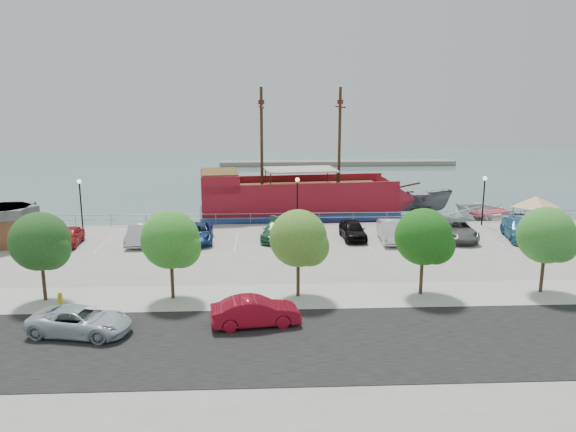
{
  "coord_description": "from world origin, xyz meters",
  "views": [
    {
      "loc": [
        -2.97,
        -39.87,
        11.29
      ],
      "look_at": [
        -1.0,
        2.0,
        2.0
      ],
      "focal_mm": 35.0,
      "sensor_mm": 36.0,
      "label": 1
    }
  ],
  "objects": [
    {
      "name": "dock_mid",
      "position": [
        7.41,
        9.2,
        -0.8
      ],
      "size": [
        7.31,
        3.65,
        0.4
      ],
      "primitive_type": "cube",
      "rotation": [
        0.0,
        0.0,
        0.24
      ],
      "color": "gray",
      "rests_on": "ground"
    },
    {
      "name": "ground",
      "position": [
        0.0,
        0.0,
        -1.0
      ],
      "size": [
        160.0,
        160.0,
        0.0
      ],
      "primitive_type": "plane",
      "color": "#4D6D6A"
    },
    {
      "name": "street",
      "position": [
        0.0,
        -16.0,
        0.01
      ],
      "size": [
        100.0,
        8.0,
        0.04
      ],
      "primitive_type": "cube",
      "color": "black",
      "rests_on": "land_slab"
    },
    {
      "name": "fire_hydrant",
      "position": [
        -13.9,
        -10.8,
        0.4
      ],
      "size": [
        0.26,
        0.26,
        0.74
      ],
      "rotation": [
        0.0,
        0.0,
        -0.02
      ],
      "color": "gold",
      "rests_on": "sidewalk"
    },
    {
      "name": "land_slab",
      "position": [
        0.0,
        -21.0,
        -0.6
      ],
      "size": [
        100.0,
        58.0,
        1.2
      ],
      "primitive_type": "cube",
      "color": "gray",
      "rests_on": "ground"
    },
    {
      "name": "lamp_post_left",
      "position": [
        -18.0,
        6.5,
        2.94
      ],
      "size": [
        0.36,
        0.36,
        4.28
      ],
      "color": "black",
      "rests_on": "land_slab"
    },
    {
      "name": "street_van",
      "position": [
        -11.65,
        -14.56,
        0.67
      ],
      "size": [
        5.16,
        3.11,
        1.34
      ],
      "primitive_type": "imported",
      "rotation": [
        0.0,
        0.0,
        1.38
      ],
      "color": "silver",
      "rests_on": "street"
    },
    {
      "name": "tree_d",
      "position": [
        -0.85,
        -10.07,
        3.3
      ],
      "size": [
        3.3,
        3.2,
        5.0
      ],
      "color": "#473321",
      "rests_on": "sidewalk"
    },
    {
      "name": "parked_car_h",
      "position": [
        17.2,
        1.85,
        0.78
      ],
      "size": [
        3.12,
        5.67,
        1.56
      ],
      "primitive_type": "imported",
      "rotation": [
        0.0,
        0.0,
        -0.18
      ],
      "color": "teal",
      "rests_on": "land_slab"
    },
    {
      "name": "seawall_railing",
      "position": [
        0.0,
        7.8,
        0.53
      ],
      "size": [
        50.0,
        0.06,
        1.0
      ],
      "color": "gray",
      "rests_on": "land_slab"
    },
    {
      "name": "dock_west",
      "position": [
        -15.07,
        9.2,
        -0.8
      ],
      "size": [
        6.98,
        2.54,
        0.39
      ],
      "primitive_type": "cube",
      "rotation": [
        0.0,
        0.0,
        0.09
      ],
      "color": "gray",
      "rests_on": "ground"
    },
    {
      "name": "patrol_boat",
      "position": [
        12.95,
        15.14,
        0.22
      ],
      "size": [
        6.72,
        3.92,
        2.45
      ],
      "primitive_type": "imported",
      "rotation": [
        0.0,
        0.0,
        1.31
      ],
      "color": "#57595D",
      "rests_on": "ground"
    },
    {
      "name": "shed",
      "position": [
        -22.18,
        1.86,
        1.58
      ],
      "size": [
        3.89,
        3.89,
        2.97
      ],
      "rotation": [
        0.0,
        0.0,
        0.08
      ],
      "color": "brown",
      "rests_on": "land_slab"
    },
    {
      "name": "parked_car_d",
      "position": [
        -1.87,
        2.76,
        0.7
      ],
      "size": [
        2.79,
        5.12,
        1.41
      ],
      "primitive_type": "imported",
      "rotation": [
        0.0,
        0.0,
        -0.18
      ],
      "color": "#255B36",
      "rests_on": "land_slab"
    },
    {
      "name": "street_sedan",
      "position": [
        -3.36,
        -13.91,
        0.72
      ],
      "size": [
        4.56,
        2.17,
        1.44
      ],
      "primitive_type": "imported",
      "rotation": [
        0.0,
        0.0,
        1.72
      ],
      "color": "maroon",
      "rests_on": "street"
    },
    {
      "name": "parked_car_c",
      "position": [
        -7.96,
        2.27,
        0.68
      ],
      "size": [
        2.6,
        5.06,
        1.37
      ],
      "primitive_type": "imported",
      "rotation": [
        0.0,
        0.0,
        0.07
      ],
      "color": "navy",
      "rests_on": "land_slab"
    },
    {
      "name": "lamp_post_right",
      "position": [
        16.0,
        6.5,
        2.94
      ],
      "size": [
        0.36,
        0.36,
        4.28
      ],
      "color": "black",
      "rests_on": "land_slab"
    },
    {
      "name": "tree_f",
      "position": [
        13.15,
        -10.07,
        3.3
      ],
      "size": [
        3.3,
        3.2,
        5.0
      ],
      "color": "#473321",
      "rests_on": "sidewalk"
    },
    {
      "name": "pirate_ship",
      "position": [
        1.89,
        11.88,
        1.23
      ],
      "size": [
        21.31,
        7.84,
        13.29
      ],
      "rotation": [
        0.0,
        0.0,
        0.11
      ],
      "color": "maroon",
      "rests_on": "ground"
    },
    {
      "name": "parked_car_e",
      "position": [
        4.11,
        2.47,
        0.73
      ],
      "size": [
        1.9,
        4.35,
        1.46
      ],
      "primitive_type": "imported",
      "rotation": [
        0.0,
        0.0,
        0.04
      ],
      "color": "black",
      "rests_on": "land_slab"
    },
    {
      "name": "parked_car_b",
      "position": [
        -12.3,
        1.87,
        0.73
      ],
      "size": [
        1.65,
        4.47,
        1.46
      ],
      "primitive_type": "imported",
      "rotation": [
        0.0,
        0.0,
        0.02
      ],
      "color": "#B3B3B4",
      "rests_on": "land_slab"
    },
    {
      "name": "speedboat",
      "position": [
        18.79,
        11.17,
        -0.18
      ],
      "size": [
        8.0,
        9.39,
        1.65
      ],
      "primitive_type": "imported",
      "rotation": [
        0.0,
        0.0,
        0.34
      ],
      "color": "silver",
      "rests_on": "ground"
    },
    {
      "name": "tree_b",
      "position": [
        -14.85,
        -10.07,
        3.3
      ],
      "size": [
        3.3,
        3.2,
        5.0
      ],
      "color": "#473321",
      "rests_on": "sidewalk"
    },
    {
      "name": "parked_car_g",
      "position": [
        12.26,
        2.07,
        0.74
      ],
      "size": [
        2.84,
        5.47,
        1.47
      ],
      "primitive_type": "imported",
      "rotation": [
        0.0,
        0.0,
        -0.08
      ],
      "color": "slate",
      "rests_on": "land_slab"
    },
    {
      "name": "canopy_tent",
      "position": [
        19.37,
        4.1,
        2.97
      ],
      "size": [
        4.41,
        4.41,
        3.42
      ],
      "rotation": [
        0.0,
        0.0,
        -0.08
      ],
      "color": "slate",
      "rests_on": "land_slab"
    },
    {
      "name": "far_shore",
      "position": [
        10.0,
        55.0,
        -0.6
      ],
      "size": [
        40.0,
        3.0,
        0.8
      ],
      "primitive_type": "cube",
      "color": "gray",
      "rests_on": "ground"
    },
    {
      "name": "sidewalk",
      "position": [
        0.0,
        -10.0,
        0.01
      ],
      "size": [
        100.0,
        4.0,
        0.05
      ],
      "primitive_type": "cube",
      "color": "beige",
      "rests_on": "land_slab"
    },
    {
      "name": "tree_c",
      "position": [
        -7.85,
        -10.07,
        3.3
      ],
      "size": [
        3.3,
        3.2,
        5.0
      ],
      "color": "#473321",
      "rests_on": "sidewalk"
    },
    {
      "name": "parked_car_a",
      "position": [
        -17.51,
        1.7,
        0.68
      ],
      "size": [
        1.8,
        4.05,
        1.35
      ],
      "primitive_type": "imported",
      "rotation": [
        0.0,
        0.0,
        0.05
      ],
      "color": "maroon",
      "rests_on": "land_slab"
    },
    {
      "name": "dock_east",
      "position": [
        16.71,
        9.2,
        -0.79
      ],
      "size": [
        7.69,
        3.65,
        0.42
      ],
      "primitive_type": "cube",
      "rotation": [
        0.0,
        0.0,
        -0.22
      ],
      "color": "gray",
      "rests_on": "ground"
    },
    {
      "name": "lamp_post_mid",
      "position": [
        0.0,
        6.5,
        2.94
      ],
      "size": [
        0.36,
        0.36,
        4.28
      ],
      "color": "black",
      "rests_on": "land_slab"
    },
    {
      "name": "parked_car_f",
      "position": [
        6.97,
        1.68,
        0.79
      ],
      "size": [
        1.99,
        4.92,
        1.59
      ],
      "primitive_type": "imported",
      "rotation": [
        0.0,
        0.0,
        -0.06
      ],
      "color": "silver",
      "rests_on": "land_slab"
    },
    {
      "name": "tree_e",
      "position": [
        6.15,
        -10.07,
        3.3
      ],
      "size": [
        3.3,
        3.2,
        5.0
      ],
      "color": "#473321",
      "rests_on": "sidewalk"
    }
  ]
}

